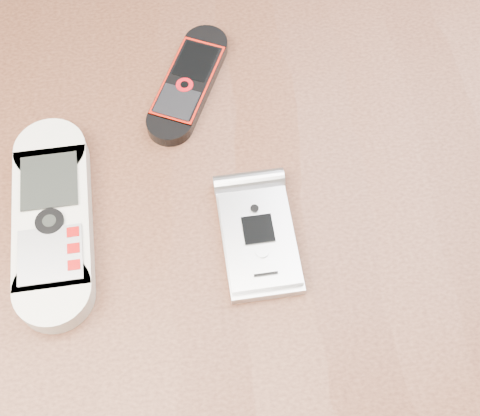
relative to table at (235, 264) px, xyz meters
name	(u,v)px	position (x,y,z in m)	size (l,w,h in m)	color
ground	(237,400)	(0.00, 0.00, -0.64)	(4.00, 4.00, 0.00)	#472B19
table	(235,264)	(0.00, 0.00, 0.00)	(1.20, 0.80, 0.75)	black
nokia_white	(53,219)	(-0.14, 0.01, 0.12)	(0.06, 0.18, 0.02)	beige
nokia_black_red	(188,83)	(-0.03, 0.13, 0.11)	(0.04, 0.13, 0.01)	black
motorola_razr	(259,237)	(0.02, -0.03, 0.11)	(0.06, 0.11, 0.02)	silver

